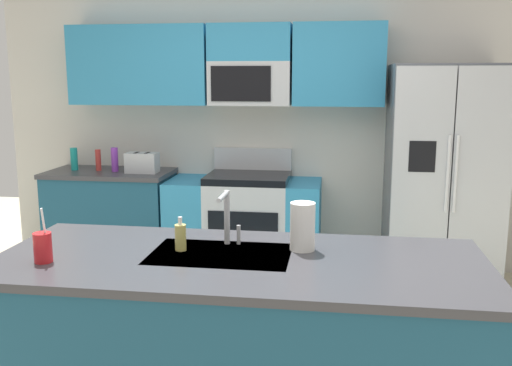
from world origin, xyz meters
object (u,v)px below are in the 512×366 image
bottle_teal (74,159)px  drink_cup_red (43,247)px  refrigerator (442,177)px  sink_faucet (227,213)px  range_oven (244,224)px  pepper_mill (98,160)px  bottle_purple (115,160)px  soap_dispenser (181,237)px  toaster (142,163)px  paper_towel_roll (303,226)px

bottle_teal → drink_cup_red: 2.74m
refrigerator → sink_faucet: (-1.41, -2.07, 0.14)m
refrigerator → range_oven: bearing=177.6°
bottle_teal → pepper_mill: bearing=0.8°
bottle_purple → soap_dispenser: bottle_purple is taller
bottle_purple → drink_cup_red: bearing=-75.1°
drink_cup_red → soap_dispenser: 0.64m
sink_faucet → pepper_mill: bearing=127.2°
sink_faucet → soap_dispenser: (-0.21, -0.11, -0.10)m
bottle_teal → sink_faucet: (1.86, -2.14, 0.06)m
toaster → pepper_mill: 0.44m
bottle_teal → soap_dispenser: (1.65, -2.25, -0.03)m
paper_towel_roll → range_oven: bearing=106.8°
pepper_mill → bottle_teal: (-0.23, -0.00, 0.01)m
range_oven → sink_faucet: sink_faucet is taller
refrigerator → drink_cup_red: refrigerator is taller
pepper_mill → drink_cup_red: 2.66m
range_oven → paper_towel_roll: bearing=-73.2°
range_oven → toaster: 1.07m
range_oven → drink_cup_red: (-0.52, -2.53, 0.53)m
refrigerator → soap_dispenser: 2.72m
range_oven → drink_cup_red: bearing=-101.7°
pepper_mill → bottle_purple: size_ratio=0.89×
pepper_mill → bottle_purple: bottle_purple is taller
bottle_purple → paper_towel_roll: (1.84, -2.14, 0.01)m
paper_towel_roll → toaster: bearing=126.7°
sink_faucet → bottle_purple: bearing=124.6°
sink_faucet → soap_dispenser: sink_faucet is taller
pepper_mill → soap_dispenser: pepper_mill is taller
sink_faucet → paper_towel_roll: (0.38, -0.02, -0.05)m
soap_dispenser → paper_towel_roll: (0.60, 0.09, 0.05)m
range_oven → paper_towel_roll: paper_towel_roll is taller
sink_faucet → soap_dispenser: bearing=-151.7°
bottle_teal → refrigerator: bearing=-1.2°
toaster → soap_dispenser: (0.98, -2.21, -0.02)m
bottle_teal → soap_dispenser: bearing=-53.8°
bottle_purple → sink_faucet: sink_faucet is taller
bottle_teal → paper_towel_roll: (2.24, -2.16, 0.02)m
range_oven → pepper_mill: bearing=-179.9°
sink_faucet → paper_towel_roll: bearing=-3.2°
paper_towel_roll → bottle_teal: bearing=136.1°
pepper_mill → bottle_teal: bottle_teal is taller
sink_faucet → paper_towel_roll: 0.39m
range_oven → toaster: bearing=-176.7°
toaster → pepper_mill: (-0.44, 0.05, 0.01)m
bottle_purple → sink_faucet: bearing=-55.4°
range_oven → bottle_purple: bottle_purple is taller
refrigerator → soap_dispenser: bearing=-126.6°
range_oven → sink_faucet: bearing=-82.8°
pepper_mill → bottle_purple: 0.17m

